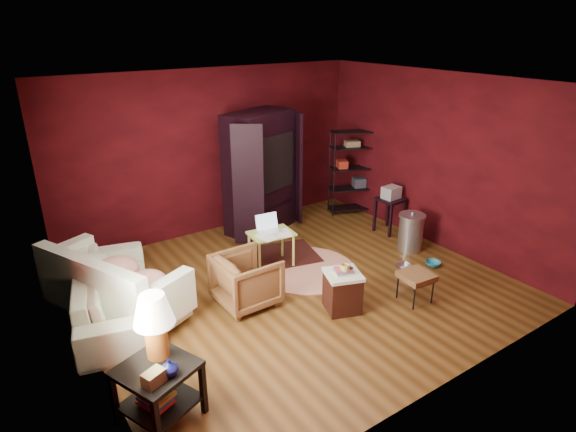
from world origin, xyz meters
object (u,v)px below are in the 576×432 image
Objects in this scene: sofa at (112,283)px; side_table at (156,347)px; hamper at (342,291)px; wire_shelving at (351,169)px; tv_armoire at (261,171)px; laptop_desk at (271,236)px; armchair at (246,278)px.

side_table is (-0.12, -1.96, 0.30)m from sofa.
wire_shelving reaches higher than hamper.
sofa is at bearing 86.63° from side_table.
laptop_desk is at bearing -135.62° from tv_armoire.
wire_shelving is at bearing -26.96° from tv_armoire.
side_table reaches higher than laptop_desk.
tv_armoire is (3.07, 3.20, 0.35)m from side_table.
laptop_desk is 2.71m from wire_shelving.
laptop_desk reaches higher than hamper.
tv_armoire reaches higher than hamper.
side_table is at bearing -169.80° from sofa.
sofa is 1.68m from armchair.
sofa is at bearing -174.53° from laptop_desk.
armchair is at bearing -133.23° from laptop_desk.
hamper is 2.96m from tv_armoire.
tv_armoire reaches higher than wire_shelving.
wire_shelving is at bearing 47.44° from hamper.
sofa is 3.27m from tv_armoire.
sofa is 2.34m from laptop_desk.
wire_shelving reaches higher than armchair.
wire_shelving is (4.81, 1.00, 0.44)m from sofa.
side_table is at bearing -126.12° from wire_shelving.
hamper is at bearing -119.87° from tv_armoire.
side_table is 2.03× the size of hamper.
tv_armoire reaches higher than laptop_desk.
side_table is 1.55× the size of laptop_desk.
tv_armoire is at bearing -53.64° from sofa.
tv_armoire is 1.88m from wire_shelving.
armchair is 1.26m from hamper.
hamper is (2.45, -1.56, -0.16)m from sofa.
sofa is at bearing -145.35° from wire_shelving.
side_table is 3.13m from laptop_desk.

